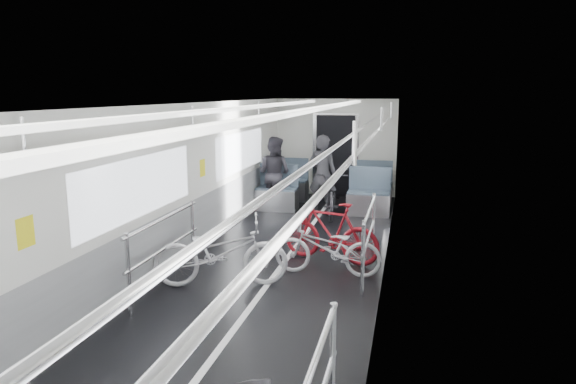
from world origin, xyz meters
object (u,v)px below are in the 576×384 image
(bike_right_mid, at_px, (327,248))
(bike_aisle, at_px, (331,193))
(bike_left_far, at_px, (221,252))
(person_standing, at_px, (323,175))
(person_seated, at_px, (274,173))
(bike_right_far, at_px, (331,232))

(bike_right_mid, bearing_deg, bike_aisle, -172.88)
(bike_left_far, xyz_separation_m, person_standing, (0.64, 4.34, 0.38))
(bike_left_far, distance_m, person_seated, 4.62)
(bike_left_far, xyz_separation_m, bike_aisle, (0.82, 4.34, 0.01))
(person_standing, bearing_deg, bike_right_far, 114.11)
(bike_left_far, bearing_deg, bike_right_far, -61.35)
(bike_right_mid, xyz_separation_m, bike_aisle, (-0.50, 3.62, 0.08))
(person_standing, relative_size, person_seated, 1.05)
(bike_left_far, bearing_deg, bike_aisle, -28.18)
(bike_left_far, xyz_separation_m, bike_right_mid, (1.32, 0.72, -0.07))
(person_standing, bearing_deg, bike_right_mid, 112.90)
(bike_right_far, distance_m, person_seated, 3.71)
(bike_right_far, relative_size, bike_aisle, 0.86)
(bike_right_mid, relative_size, person_seated, 0.94)
(bike_aisle, height_order, person_seated, person_seated)
(bike_right_far, bearing_deg, bike_left_far, -29.64)
(bike_left_far, height_order, person_seated, person_seated)
(bike_left_far, distance_m, person_standing, 4.40)
(bike_right_mid, relative_size, bike_aisle, 0.84)
(bike_left_far, bearing_deg, person_standing, -25.84)
(bike_right_far, bearing_deg, bike_right_mid, 18.71)
(person_standing, height_order, person_seated, person_standing)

